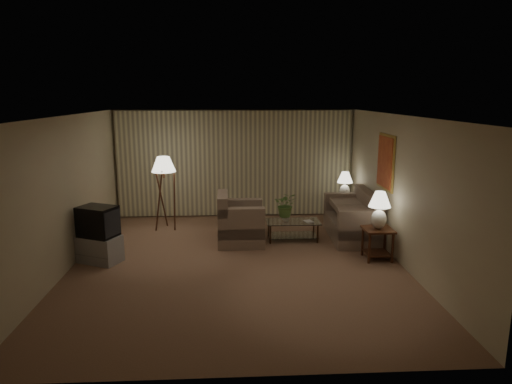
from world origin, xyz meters
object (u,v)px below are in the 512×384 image
table_lamp_near (379,207)px  coffee_table (293,227)px  floor_lamp (165,192)px  crt_tv (98,221)px  table_lamp_far (345,183)px  vase (286,218)px  sofa (351,220)px  ottoman (239,226)px  armchair (241,223)px  side_table_far (344,206)px  tv_cabinet (100,249)px  side_table_near (378,238)px

table_lamp_near → coffee_table: (-1.44, 1.25, -0.74)m
floor_lamp → coffee_table: bearing=-18.9°
table_lamp_near → crt_tv: table_lamp_near is taller
table_lamp_far → vase: size_ratio=3.90×
table_lamp_near → coffee_table: size_ratio=0.62×
vase → sofa: bearing=4.0°
sofa → coffee_table: bearing=-83.3°
coffee_table → ottoman: (-1.14, 0.40, -0.06)m
armchair → side_table_far: 2.96m
tv_cabinet → armchair: bearing=44.8°
side_table_near → table_lamp_far: (-0.00, 2.60, 0.57)m
armchair → side_table_near: armchair is taller
side_table_far → vase: (-1.59, -1.35, 0.09)m
side_table_near → vase: side_table_near is taller
side_table_far → floor_lamp: floor_lamp is taller
side_table_near → ottoman: 3.07m
side_table_near → vase: (-1.59, 1.25, 0.09)m
crt_tv → vase: size_ratio=4.82×
tv_cabinet → floor_lamp: 2.37m
floor_lamp → sofa: bearing=-11.9°
table_lamp_near → armchair: bearing=156.6°
armchair → floor_lamp: 2.09m
side_table_far → table_lamp_far: size_ratio=0.94×
table_lamp_near → coffee_table: bearing=139.1°
armchair → tv_cabinet: size_ratio=1.17×
table_lamp_far → ottoman: table_lamp_far is taller
table_lamp_far → floor_lamp: bearing=-174.9°
table_lamp_far → coffee_table: (-1.44, -1.35, -0.70)m
coffee_table → crt_tv: 3.95m
table_lamp_far → table_lamp_near: bearing=-90.0°
armchair → coffee_table: (1.11, 0.14, -0.14)m
ottoman → crt_tv: bearing=-149.9°
side_table_near → floor_lamp: (-4.27, 2.22, 0.48)m
crt_tv → side_table_near: bearing=23.2°
armchair → vase: size_ratio=6.22×
crt_tv → table_lamp_far: bearing=50.1°
table_lamp_far → crt_tv: table_lamp_far is taller
armchair → tv_cabinet: (-2.64, -0.97, -0.17)m
sofa → floor_lamp: 4.24m
sofa → side_table_far: size_ratio=3.14×
armchair → table_lamp_near: size_ratio=1.44×
side_table_near → tv_cabinet: (-5.20, 0.14, -0.16)m
tv_cabinet → floor_lamp: bearing=90.6°
sofa → crt_tv: crt_tv is taller
coffee_table → ottoman: ottoman is taller
armchair → crt_tv: bearing=109.5°
side_table_far → table_lamp_near: bearing=-90.0°
coffee_table → tv_cabinet: bearing=-163.5°
table_lamp_far → side_table_near: bearing=-90.0°
armchair → side_table_far: armchair is taller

